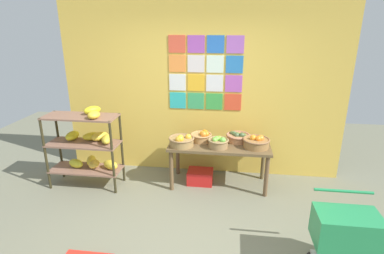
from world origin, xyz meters
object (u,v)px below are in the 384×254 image
object	(u,v)px
display_table	(219,149)
fruit_basket_right	(218,142)
fruit_basket_back_left	(238,137)
shopping_cart	(346,232)
banana_shelf_unit	(89,144)
fruit_basket_centre	(256,142)
fruit_basket_back_right	(182,141)
produce_crate_under_table	(200,177)
fruit_basket_left	(202,136)

from	to	relation	value
display_table	fruit_basket_right	bearing A→B (deg)	-95.89
fruit_basket_back_left	shopping_cart	world-z (taller)	fruit_basket_back_left
display_table	banana_shelf_unit	bearing A→B (deg)	-172.74
fruit_basket_back_left	fruit_basket_centre	size ratio (longest dim) A/B	0.93
fruit_basket_back_left	fruit_basket_back_right	distance (m)	0.86
fruit_basket_centre	produce_crate_under_table	bearing A→B (deg)	176.10
display_table	produce_crate_under_table	world-z (taller)	display_table
banana_shelf_unit	display_table	xyz separation A→B (m)	(1.92, 0.24, -0.08)
shopping_cart	fruit_basket_back_left	bearing A→B (deg)	127.04
display_table	fruit_basket_right	xyz separation A→B (m)	(-0.01, -0.14, 0.16)
fruit_basket_left	fruit_basket_right	distance (m)	0.34
display_table	shopping_cart	world-z (taller)	shopping_cart
fruit_basket_back_right	produce_crate_under_table	distance (m)	0.70
fruit_basket_left	fruit_basket_back_right	world-z (taller)	fruit_basket_back_right
fruit_basket_centre	fruit_basket_right	xyz separation A→B (m)	(-0.54, -0.08, -0.00)
banana_shelf_unit	shopping_cart	bearing A→B (deg)	-23.00
fruit_basket_centre	shopping_cart	world-z (taller)	fruit_basket_centre
display_table	fruit_basket_centre	distance (m)	0.55
fruit_basket_centre	display_table	bearing A→B (deg)	174.01
display_table	fruit_basket_right	world-z (taller)	fruit_basket_right
banana_shelf_unit	fruit_basket_right	size ratio (longest dim) A/B	4.08
display_table	fruit_basket_back_right	xyz separation A→B (m)	(-0.54, -0.15, 0.16)
display_table	fruit_basket_back_right	distance (m)	0.59
fruit_basket_back_left	shopping_cart	size ratio (longest dim) A/B	0.45
fruit_basket_right	shopping_cart	world-z (taller)	fruit_basket_right
produce_crate_under_table	fruit_basket_left	bearing A→B (deg)	82.33
banana_shelf_unit	fruit_basket_left	xyz separation A→B (m)	(1.65, 0.32, 0.08)
produce_crate_under_table	shopping_cart	xyz separation A→B (m)	(1.56, -1.60, 0.36)
fruit_basket_left	fruit_basket_right	xyz separation A→B (m)	(0.26, -0.22, 0.00)
display_table	fruit_basket_left	world-z (taller)	fruit_basket_left
fruit_basket_back_right	produce_crate_under_table	world-z (taller)	fruit_basket_back_right
fruit_basket_back_left	produce_crate_under_table	distance (m)	0.85
fruit_basket_back_left	fruit_basket_centre	xyz separation A→B (m)	(0.26, -0.20, 0.01)
fruit_basket_left	shopping_cart	world-z (taller)	fruit_basket_left
shopping_cart	banana_shelf_unit	bearing A→B (deg)	163.95
fruit_basket_back_right	fruit_basket_centre	bearing A→B (deg)	4.94
banana_shelf_unit	produce_crate_under_table	xyz separation A→B (m)	(1.64, 0.24, -0.55)
display_table	fruit_basket_left	xyz separation A→B (m)	(-0.27, 0.08, 0.16)
fruit_basket_left	fruit_basket_centre	world-z (taller)	fruit_basket_centre
fruit_basket_back_left	fruit_basket_left	world-z (taller)	fruit_basket_left
produce_crate_under_table	shopping_cart	world-z (taller)	shopping_cart
display_table	fruit_basket_left	size ratio (longest dim) A/B	4.65
fruit_basket_left	produce_crate_under_table	distance (m)	0.64
banana_shelf_unit	fruit_basket_back_left	world-z (taller)	banana_shelf_unit
banana_shelf_unit	fruit_basket_back_left	size ratio (longest dim) A/B	3.40
fruit_basket_back_right	shopping_cart	size ratio (longest dim) A/B	0.47
display_table	fruit_basket_back_left	distance (m)	0.34
fruit_basket_left	display_table	bearing A→B (deg)	-15.89
display_table	fruit_basket_left	bearing A→B (deg)	164.11
display_table	fruit_basket_back_right	size ratio (longest dim) A/B	3.95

